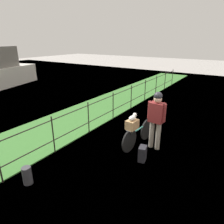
# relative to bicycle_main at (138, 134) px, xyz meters

# --- Properties ---
(ground_plane) EXTENTS (60.00, 60.00, 0.00)m
(ground_plane) POSITION_rel_bicycle_main_xyz_m (-0.14, -0.47, -0.35)
(ground_plane) COLOR #9E9993
(grass_strip) EXTENTS (27.00, 2.40, 0.03)m
(grass_strip) POSITION_rel_bicycle_main_xyz_m (-0.14, 2.97, -0.34)
(grass_strip) COLOR #38702D
(grass_strip) RESTS_ON ground
(iron_fence) EXTENTS (18.04, 0.04, 1.08)m
(iron_fence) POSITION_rel_bicycle_main_xyz_m (-0.14, 1.76, 0.27)
(iron_fence) COLOR #28231E
(iron_fence) RESTS_ON ground
(bicycle_main) EXTENTS (1.63, 0.24, 0.66)m
(bicycle_main) POSITION_rel_bicycle_main_xyz_m (0.00, 0.00, 0.00)
(bicycle_main) COLOR black
(bicycle_main) RESTS_ON ground
(wooden_crate) EXTENTS (0.37, 0.29, 0.25)m
(wooden_crate) POSITION_rel_bicycle_main_xyz_m (-0.35, 0.03, 0.44)
(wooden_crate) COLOR #A87F51
(wooden_crate) RESTS_ON bicycle_main
(terrier_dog) EXTENTS (0.32, 0.17, 0.18)m
(terrier_dog) POSITION_rel_bicycle_main_xyz_m (-0.32, 0.03, 0.64)
(terrier_dog) COLOR silver
(terrier_dog) RESTS_ON wooden_crate
(cyclist_person) EXTENTS (0.30, 0.54, 1.68)m
(cyclist_person) POSITION_rel_bicycle_main_xyz_m (0.12, -0.46, 0.65)
(cyclist_person) COLOR gray
(cyclist_person) RESTS_ON ground
(backpack_on_paving) EXTENTS (0.31, 0.24, 0.40)m
(backpack_on_paving) POSITION_rel_bicycle_main_xyz_m (-0.66, -0.46, -0.15)
(backpack_on_paving) COLOR black
(backpack_on_paving) RESTS_ON ground
(mooring_bollard) EXTENTS (0.20, 0.20, 0.41)m
(mooring_bollard) POSITION_rel_bicycle_main_xyz_m (-2.85, 1.26, -0.15)
(mooring_bollard) COLOR #38383D
(mooring_bollard) RESTS_ON ground
(moored_boat_near) EXTENTS (4.96, 3.42, 4.17)m
(moored_boat_near) POSITION_rel_bicycle_main_xyz_m (2.41, 11.57, 0.59)
(moored_boat_near) COLOR silver
(moored_boat_near) RESTS_ON ground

